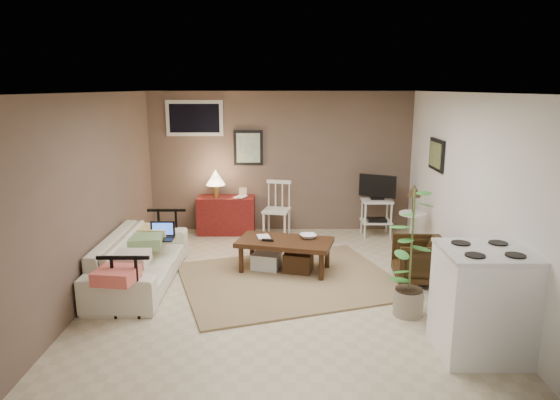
{
  "coord_description": "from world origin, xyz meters",
  "views": [
    {
      "loc": [
        -0.01,
        -6.02,
        2.46
      ],
      "look_at": [
        -0.01,
        0.35,
        1.02
      ],
      "focal_mm": 32.0,
      "sensor_mm": 36.0,
      "label": 1
    }
  ],
  "objects_px": {
    "side_table": "(413,212)",
    "armchair": "(419,258)",
    "coffee_table": "(284,253)",
    "spindle_chair": "(277,211)",
    "potted_plant": "(411,248)",
    "sofa": "(140,251)",
    "tv_stand": "(377,204)",
    "red_console": "(225,211)",
    "stove": "(482,302)"
  },
  "relations": [
    {
      "from": "coffee_table",
      "to": "tv_stand",
      "type": "bearing_deg",
      "value": 47.12
    },
    {
      "from": "coffee_table",
      "to": "red_console",
      "type": "xyz_separation_m",
      "value": [
        -0.99,
        1.84,
        0.12
      ]
    },
    {
      "from": "red_console",
      "to": "spindle_chair",
      "type": "distance_m",
      "value": 0.89
    },
    {
      "from": "stove",
      "to": "potted_plant",
      "type": "bearing_deg",
      "value": 119.89
    },
    {
      "from": "spindle_chair",
      "to": "tv_stand",
      "type": "distance_m",
      "value": 1.68
    },
    {
      "from": "spindle_chair",
      "to": "stove",
      "type": "bearing_deg",
      "value": -63.29
    },
    {
      "from": "tv_stand",
      "to": "red_console",
      "type": "bearing_deg",
      "value": 176.58
    },
    {
      "from": "coffee_table",
      "to": "armchair",
      "type": "distance_m",
      "value": 1.77
    },
    {
      "from": "sofa",
      "to": "potted_plant",
      "type": "height_order",
      "value": "potted_plant"
    },
    {
      "from": "coffee_table",
      "to": "red_console",
      "type": "relative_size",
      "value": 1.24
    },
    {
      "from": "spindle_chair",
      "to": "side_table",
      "type": "relative_size",
      "value": 0.87
    },
    {
      "from": "sofa",
      "to": "potted_plant",
      "type": "distance_m",
      "value": 3.36
    },
    {
      "from": "red_console",
      "to": "coffee_table",
      "type": "bearing_deg",
      "value": -61.72
    },
    {
      "from": "side_table",
      "to": "coffee_table",
      "type": "bearing_deg",
      "value": -159.19
    },
    {
      "from": "coffee_table",
      "to": "side_table",
      "type": "bearing_deg",
      "value": 20.81
    },
    {
      "from": "red_console",
      "to": "side_table",
      "type": "xyz_separation_m",
      "value": [
        2.91,
        -1.11,
        0.28
      ]
    },
    {
      "from": "tv_stand",
      "to": "side_table",
      "type": "bearing_deg",
      "value": -70.13
    },
    {
      "from": "potted_plant",
      "to": "stove",
      "type": "bearing_deg",
      "value": -60.11
    },
    {
      "from": "coffee_table",
      "to": "spindle_chair",
      "type": "height_order",
      "value": "spindle_chair"
    },
    {
      "from": "stove",
      "to": "tv_stand",
      "type": "bearing_deg",
      "value": 93.76
    },
    {
      "from": "tv_stand",
      "to": "armchair",
      "type": "xyz_separation_m",
      "value": [
        0.16,
        -2.06,
        -0.23
      ]
    },
    {
      "from": "sofa",
      "to": "side_table",
      "type": "height_order",
      "value": "side_table"
    },
    {
      "from": "side_table",
      "to": "armchair",
      "type": "height_order",
      "value": "side_table"
    },
    {
      "from": "coffee_table",
      "to": "potted_plant",
      "type": "height_order",
      "value": "potted_plant"
    },
    {
      "from": "spindle_chair",
      "to": "red_console",
      "type": "bearing_deg",
      "value": 171.08
    },
    {
      "from": "red_console",
      "to": "armchair",
      "type": "bearing_deg",
      "value": -39.06
    },
    {
      "from": "spindle_chair",
      "to": "stove",
      "type": "relative_size",
      "value": 0.9
    },
    {
      "from": "red_console",
      "to": "side_table",
      "type": "distance_m",
      "value": 3.12
    },
    {
      "from": "stove",
      "to": "sofa",
      "type": "bearing_deg",
      "value": 154.42
    },
    {
      "from": "coffee_table",
      "to": "red_console",
      "type": "distance_m",
      "value": 2.09
    },
    {
      "from": "red_console",
      "to": "armchair",
      "type": "xyz_separation_m",
      "value": [
        2.72,
        -2.21,
        -0.07
      ]
    },
    {
      "from": "stove",
      "to": "side_table",
      "type": "bearing_deg",
      "value": 88.07
    },
    {
      "from": "red_console",
      "to": "armchair",
      "type": "relative_size",
      "value": 1.75
    },
    {
      "from": "red_console",
      "to": "potted_plant",
      "type": "relative_size",
      "value": 0.77
    },
    {
      "from": "coffee_table",
      "to": "potted_plant",
      "type": "bearing_deg",
      "value": -44.33
    },
    {
      "from": "sofa",
      "to": "tv_stand",
      "type": "distance_m",
      "value": 3.99
    },
    {
      "from": "potted_plant",
      "to": "armchair",
      "type": "bearing_deg",
      "value": 68.59
    },
    {
      "from": "side_table",
      "to": "potted_plant",
      "type": "distance_m",
      "value": 2.13
    },
    {
      "from": "sofa",
      "to": "spindle_chair",
      "type": "xyz_separation_m",
      "value": [
        1.74,
        2.08,
        0.02
      ]
    },
    {
      "from": "red_console",
      "to": "stove",
      "type": "xyz_separation_m",
      "value": [
        2.81,
        -3.97,
        0.13
      ]
    },
    {
      "from": "sofa",
      "to": "stove",
      "type": "distance_m",
      "value": 4.06
    },
    {
      "from": "sofa",
      "to": "potted_plant",
      "type": "bearing_deg",
      "value": -106.52
    },
    {
      "from": "potted_plant",
      "to": "stove",
      "type": "xyz_separation_m",
      "value": [
        0.46,
        -0.8,
        -0.26
      ]
    },
    {
      "from": "coffee_table",
      "to": "spindle_chair",
      "type": "relative_size",
      "value": 1.48
    },
    {
      "from": "coffee_table",
      "to": "armchair",
      "type": "relative_size",
      "value": 2.16
    },
    {
      "from": "side_table",
      "to": "stove",
      "type": "height_order",
      "value": "side_table"
    },
    {
      "from": "side_table",
      "to": "stove",
      "type": "relative_size",
      "value": 1.03
    },
    {
      "from": "tv_stand",
      "to": "armchair",
      "type": "height_order",
      "value": "tv_stand"
    },
    {
      "from": "sofa",
      "to": "armchair",
      "type": "relative_size",
      "value": 3.35
    },
    {
      "from": "coffee_table",
      "to": "sofa",
      "type": "bearing_deg",
      "value": -168.5
    }
  ]
}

